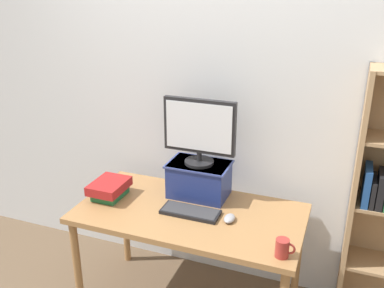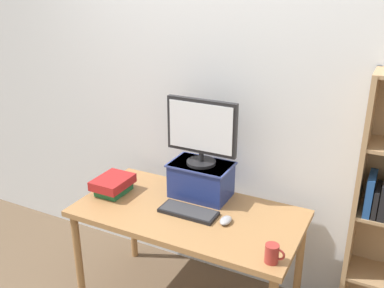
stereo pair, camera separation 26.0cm
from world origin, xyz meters
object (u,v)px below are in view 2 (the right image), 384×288
riser_box (201,179)px  computer_mouse (226,220)px  coffee_mug (272,254)px  keyboard (188,212)px  desk (188,222)px  book_stack (113,185)px  computer_monitor (201,130)px

riser_box → computer_mouse: size_ratio=3.88×
riser_box → coffee_mug: bearing=-37.2°
riser_box → coffee_mug: (0.64, -0.48, -0.07)m
riser_box → keyboard: riser_box is taller
computer_mouse → riser_box: bearing=139.0°
keyboard → computer_mouse: 0.25m
desk → book_stack: bearing=-178.7°
riser_box → computer_monitor: size_ratio=0.85×
computer_mouse → coffee_mug: (0.36, -0.24, 0.03)m
computer_mouse → computer_monitor: bearing=139.2°
book_stack → coffee_mug: book_stack is taller
desk → coffee_mug: coffee_mug is taller
riser_box → desk: bearing=-85.5°
desk → riser_box: size_ratio=3.49×
desk → computer_monitor: computer_monitor is taller
book_stack → computer_mouse: bearing=-0.8°
computer_mouse → coffee_mug: size_ratio=0.99×
book_stack → computer_monitor: bearing=23.1°
coffee_mug → riser_box: bearing=142.8°
desk → book_stack: book_stack is taller
riser_box → computer_monitor: computer_monitor is taller
riser_box → keyboard: size_ratio=1.11×
desk → book_stack: size_ratio=5.31×
riser_box → book_stack: riser_box is taller
computer_monitor → computer_mouse: bearing=-40.8°
computer_mouse → book_stack: book_stack is taller
riser_box → computer_monitor: (0.00, -0.00, 0.34)m
desk → computer_monitor: size_ratio=2.98×
riser_box → book_stack: 0.60m
desk → book_stack: (-0.56, -0.01, 0.14)m
computer_mouse → book_stack: 0.83m
computer_monitor → book_stack: size_ratio=1.78×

